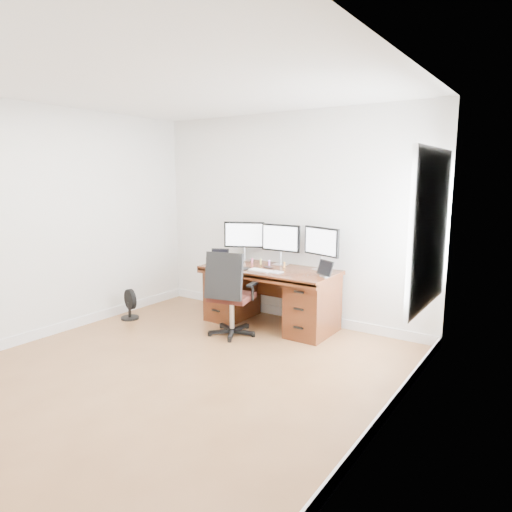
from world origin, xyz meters
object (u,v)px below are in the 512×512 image
Objects in this scene: keyboard at (260,270)px; monitor_center at (281,239)px; office_chair at (230,308)px; floor_fan at (129,305)px; desk at (271,295)px.

monitor_center is at bearing 94.23° from keyboard.
office_chair is 3.63× the size of keyboard.
floor_fan is 1.89m from keyboard.
floor_fan is at bearing 176.41° from office_chair.
monitor_center is at bearing 49.63° from floor_fan.
office_chair is (-0.18, -0.61, -0.06)m from desk.
keyboard is (-0.00, -0.46, -0.33)m from monitor_center.
monitor_center is 0.57m from keyboard.
office_chair is 0.59m from keyboard.
floor_fan is 2.20m from monitor_center.
monitor_center is at bearing 90.00° from desk.
keyboard reaches higher than floor_fan.
monitor_center is at bearing 65.12° from office_chair.
floor_fan is 1.42× the size of keyboard.
office_chair is 1.14m from monitor_center.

